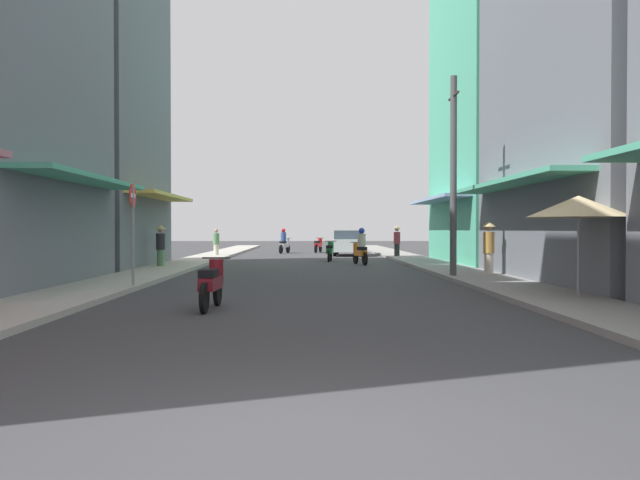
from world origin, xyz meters
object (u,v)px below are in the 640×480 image
vendor_umbrella (578,207)px  utility_pole (453,175)px  motorbike_orange (360,248)px  pedestrian_far (489,246)px  pedestrian_foreground (397,240)px  motorbike_green (330,251)px  street_sign_no_entry (133,221)px  parked_car (349,243)px  pedestrian_crossing (161,244)px  motorbike_maroon (212,283)px  motorbike_silver (284,242)px  pedestrian_midway (216,243)px  motorbike_red (318,245)px

vendor_umbrella → utility_pole: bearing=101.2°
motorbike_orange → pedestrian_far: (3.33, -7.92, 0.28)m
utility_pole → pedestrian_foreground: bearing=88.9°
motorbike_green → street_sign_no_entry: 15.54m
pedestrian_foreground → parked_car: bearing=121.4°
pedestrian_crossing → vendor_umbrella: vendor_umbrella is taller
parked_car → motorbike_maroon: bearing=-99.3°
vendor_umbrella → street_sign_no_entry: (-9.96, 2.88, -0.26)m
motorbike_orange → motorbike_maroon: bearing=-104.6°
pedestrian_crossing → vendor_umbrella: size_ratio=0.76×
motorbike_orange → utility_pole: bearing=-75.7°
parked_car → street_sign_no_entry: size_ratio=1.60×
motorbike_silver → motorbike_orange: same height
pedestrian_foreground → motorbike_orange: bearing=-111.2°
motorbike_orange → pedestrian_far: size_ratio=1.01×
street_sign_no_entry → motorbike_orange: bearing=60.6°
parked_car → pedestrian_far: 18.16m
motorbike_maroon → utility_pole: 9.93m
motorbike_maroon → motorbike_orange: bearing=75.4°
motorbike_silver → parked_car: motorbike_silver is taller
motorbike_maroon → pedestrian_foreground: bearing=73.5°
pedestrian_midway → motorbike_silver: bearing=58.2°
motorbike_green → street_sign_no_entry: bearing=-110.4°
motorbike_orange → motorbike_red: 14.82m
pedestrian_foreground → pedestrian_midway: bearing=169.8°
motorbike_green → pedestrian_far: bearing=-67.2°
parked_car → motorbike_green: bearing=-100.6°
pedestrian_far → motorbike_silver: bearing=108.2°
motorbike_silver → pedestrian_midway: 6.69m
parked_car → vendor_umbrella: (3.23, -24.52, 1.24)m
motorbike_green → utility_pole: (3.34, -11.19, 2.63)m
pedestrian_crossing → pedestrian_midway: bearing=86.9°
pedestrian_crossing → street_sign_no_entry: size_ratio=0.63×
pedestrian_foreground → motorbike_green: bearing=-137.0°
parked_car → vendor_umbrella: bearing=-82.5°
pedestrian_far → utility_pole: size_ratio=0.29×
pedestrian_foreground → pedestrian_crossing: (-10.26, -9.22, -0.01)m
street_sign_no_entry → motorbike_green: bearing=69.6°
pedestrian_far → utility_pole: (-1.20, -0.43, 2.15)m
motorbike_red → pedestrian_midway: size_ratio=1.14×
parked_car → pedestrian_crossing: bearing=-121.6°
motorbike_red → street_sign_no_entry: size_ratio=0.67×
motorbike_silver → vendor_umbrella: 29.09m
motorbike_red → street_sign_no_entry: street_sign_no_entry is taller
motorbike_green → utility_pole: size_ratio=0.30×
parked_car → pedestrian_crossing: 15.22m
motorbike_red → pedestrian_far: (4.89, -22.66, 0.48)m
motorbike_green → pedestrian_midway: bearing=139.9°
motorbike_maroon → pedestrian_far: pedestrian_far is taller
motorbike_green → parked_car: parked_car is taller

